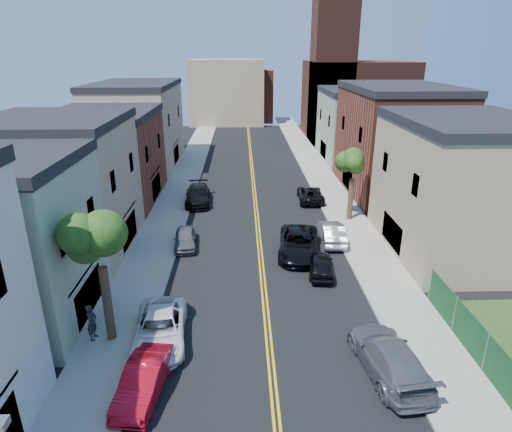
{
  "coord_description": "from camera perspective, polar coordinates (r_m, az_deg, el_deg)",
  "views": [
    {
      "loc": [
        -1.26,
        -4.58,
        13.73
      ],
      "look_at": [
        -0.23,
        26.04,
        2.0
      ],
      "focal_mm": 30.6,
      "sensor_mm": 36.0,
      "label": 1
    }
  ],
  "objects": [
    {
      "name": "dark_car_right_far",
      "position": [
        42.39,
        7.11,
        2.86
      ],
      "size": [
        2.45,
        5.01,
        1.37
      ],
      "primitive_type": "imported",
      "rotation": [
        0.0,
        0.0,
        3.11
      ],
      "color": "black",
      "rests_on": "ground"
    },
    {
      "name": "sidewalk_left",
      "position": [
        47.09,
        -9.97,
        3.77
      ],
      "size": [
        3.2,
        100.0,
        0.15
      ],
      "primitive_type": "cube",
      "color": "gray",
      "rests_on": "ground"
    },
    {
      "name": "bldg_right_palegrn",
      "position": [
        59.36,
        13.25,
        11.22
      ],
      "size": [
        9.0,
        12.0,
        8.5
      ],
      "primitive_type": "cube",
      "color": "gray",
      "rests_on": "ground"
    },
    {
      "name": "black_car_right",
      "position": [
        28.77,
        8.47,
        -6.3
      ],
      "size": [
        1.98,
        4.06,
        1.33
      ],
      "primitive_type": "imported",
      "rotation": [
        0.0,
        0.0,
        3.04
      ],
      "color": "black",
      "rests_on": "ground"
    },
    {
      "name": "tree_right_far",
      "position": [
        36.66,
        12.74,
        7.88
      ],
      "size": [
        4.4,
        4.4,
        8.03
      ],
      "color": "#392C1C",
      "rests_on": "sidewalk_right"
    },
    {
      "name": "bldg_left_brick",
      "position": [
        43.63,
        -19.0,
        6.93
      ],
      "size": [
        9.0,
        12.0,
        8.0
      ],
      "primitive_type": "cube",
      "color": "brown",
      "rests_on": "ground"
    },
    {
      "name": "sidewalk_right",
      "position": [
        47.51,
        9.29,
        3.97
      ],
      "size": [
        3.2,
        100.0,
        0.15
      ],
      "primitive_type": "cube",
      "color": "gray",
      "rests_on": "ground"
    },
    {
      "name": "church",
      "position": [
        74.06,
        12.28,
        15.48
      ],
      "size": [
        16.2,
        14.2,
        22.6
      ],
      "color": "#4C2319",
      "rests_on": "ground"
    },
    {
      "name": "black_suv_lane",
      "position": [
        31.17,
        5.62,
        -3.6
      ],
      "size": [
        3.52,
        6.3,
        1.67
      ],
      "primitive_type": "imported",
      "rotation": [
        0.0,
        0.0,
        -0.13
      ],
      "color": "black",
      "rests_on": "ground"
    },
    {
      "name": "bldg_right_tan",
      "position": [
        33.68,
        25.14,
        3.02
      ],
      "size": [
        9.0,
        12.0,
        9.0
      ],
      "primitive_type": "cube",
      "color": "#998466",
      "rests_on": "ground"
    },
    {
      "name": "fence_right",
      "position": [
        21.76,
        29.74,
        -17.75
      ],
      "size": [
        0.04,
        15.0,
        1.9
      ],
      "primitive_type": "cube",
      "color": "#143F1E",
      "rests_on": "sidewalk_right"
    },
    {
      "name": "silver_car_right",
      "position": [
        33.5,
        9.87,
        -2.16
      ],
      "size": [
        1.8,
        4.67,
        1.52
      ],
      "primitive_type": "imported",
      "rotation": [
        0.0,
        0.0,
        3.1
      ],
      "color": "#989A9F",
      "rests_on": "ground"
    },
    {
      "name": "backdrop_left",
      "position": [
        86.96,
        -3.87,
        15.81
      ],
      "size": [
        14.0,
        8.0,
        12.0
      ],
      "primitive_type": "cube",
      "color": "#998466",
      "rests_on": "ground"
    },
    {
      "name": "tree_left_mid",
      "position": [
        20.98,
        -20.19,
        -0.3
      ],
      "size": [
        5.2,
        5.2,
        9.29
      ],
      "color": "#392C1C",
      "rests_on": "sidewalk_left"
    },
    {
      "name": "bldg_right_brick",
      "position": [
        46.06,
        17.68,
        9.05
      ],
      "size": [
        9.0,
        14.0,
        10.0
      ],
      "primitive_type": "cube",
      "color": "brown",
      "rests_on": "ground"
    },
    {
      "name": "grey_car_right",
      "position": [
        21.41,
        17.0,
        -17.23
      ],
      "size": [
        2.99,
        5.89,
        1.64
      ],
      "primitive_type": "imported",
      "rotation": [
        0.0,
        0.0,
        3.27
      ],
      "color": "#575A5F",
      "rests_on": "ground"
    },
    {
      "name": "red_sedan",
      "position": [
        20.16,
        -14.49,
        -20.07
      ],
      "size": [
        2.05,
        4.48,
        1.42
      ],
      "primitive_type": "imported",
      "rotation": [
        0.0,
        0.0,
        -0.13
      ],
      "color": "red",
      "rests_on": "ground"
    },
    {
      "name": "black_car_left",
      "position": [
        41.75,
        -7.62,
        2.73
      ],
      "size": [
        2.56,
        5.66,
        1.61
      ],
      "primitive_type": "imported",
      "rotation": [
        0.0,
        0.0,
        0.06
      ],
      "color": "black",
      "rests_on": "ground"
    },
    {
      "name": "curb_right",
      "position": [
        47.21,
        7.2,
        3.97
      ],
      "size": [
        0.3,
        100.0,
        0.15
      ],
      "primitive_type": "cube",
      "color": "gray",
      "rests_on": "ground"
    },
    {
      "name": "pedestrian_left",
      "position": [
        23.64,
        -20.67,
        -12.85
      ],
      "size": [
        0.53,
        0.74,
        1.92
      ],
      "primitive_type": "imported",
      "rotation": [
        0.0,
        0.0,
        1.47
      ],
      "color": "#25242B",
      "rests_on": "sidewalk_left"
    },
    {
      "name": "white_pickup",
      "position": [
        22.88,
        -12.43,
        -14.18
      ],
      "size": [
        2.92,
        5.57,
        1.5
      ],
      "primitive_type": "imported",
      "rotation": [
        0.0,
        0.0,
        0.08
      ],
      "color": "white",
      "rests_on": "ground"
    },
    {
      "name": "bldg_left_tan_near",
      "position": [
        33.5,
        -24.23,
        3.08
      ],
      "size": [
        9.0,
        10.0,
        9.0
      ],
      "primitive_type": "cube",
      "color": "#998466",
      "rests_on": "ground"
    },
    {
      "name": "curb_left",
      "position": [
        46.88,
        -7.85,
        3.82
      ],
      "size": [
        0.3,
        100.0,
        0.15
      ],
      "primitive_type": "cube",
      "color": "gray",
      "rests_on": "ground"
    },
    {
      "name": "grey_car_left",
      "position": [
        32.66,
        -9.24,
        -2.92
      ],
      "size": [
        1.91,
        4.02,
        1.33
      ],
      "primitive_type": "imported",
      "rotation": [
        0.0,
        0.0,
        0.09
      ],
      "color": "#55575D",
      "rests_on": "ground"
    },
    {
      "name": "bldg_left_tan_far",
      "position": [
        56.76,
        -15.17,
        11.14
      ],
      "size": [
        9.0,
        16.0,
        9.5
      ],
      "primitive_type": "cube",
      "color": "#998466",
      "rests_on": "ground"
    },
    {
      "name": "backdrop_center",
      "position": [
        91.0,
        -1.17,
        15.44
      ],
      "size": [
        10.0,
        8.0,
        10.0
      ],
      "primitive_type": "cube",
      "color": "brown",
      "rests_on": "ground"
    }
  ]
}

